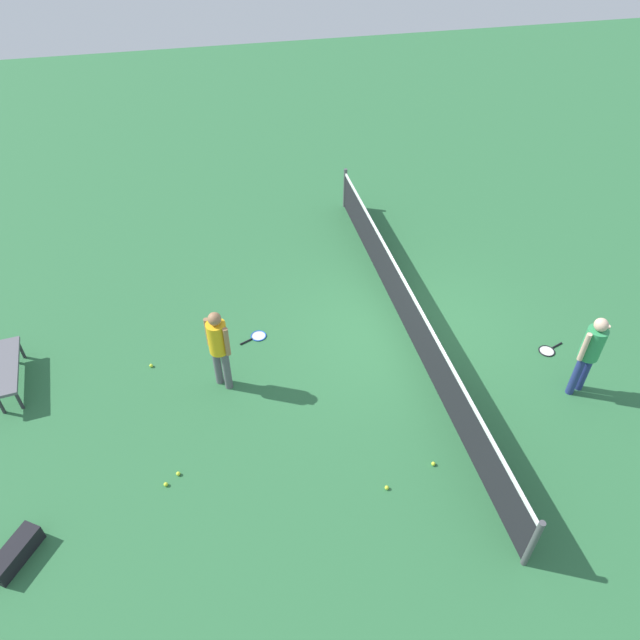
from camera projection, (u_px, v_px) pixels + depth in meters
ground_plane at (406, 329)px, 11.76m from camera, size 40.00×40.00×0.00m
court_net at (409, 310)px, 11.42m from camera, size 10.09×0.09×1.07m
player_near_side at (218, 344)px, 9.96m from camera, size 0.48×0.48×1.70m
player_far_side at (590, 350)px, 9.85m from camera, size 0.42×0.52×1.70m
tennis_racket_near_player at (257, 336)px, 11.57m from camera, size 0.41×0.60×0.03m
tennis_racket_far_player at (548, 350)px, 11.27m from camera, size 0.40×0.61×0.03m
tennis_ball_near_player at (387, 488)px, 8.95m from camera, size 0.07×0.07×0.07m
tennis_ball_by_net at (151, 366)px, 10.93m from camera, size 0.07×0.07×0.07m
tennis_ball_midcourt at (166, 484)px, 8.99m from camera, size 0.07×0.07×0.07m
tennis_ball_baseline at (178, 474)px, 9.14m from camera, size 0.07×0.07×0.07m
tennis_ball_stray_left at (433, 464)px, 9.28m from camera, size 0.07×0.07×0.07m
courtside_bench at (7, 368)px, 10.35m from camera, size 1.54×0.58×0.48m
equipment_bag at (17, 551)px, 8.07m from camera, size 0.82×0.68×0.28m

